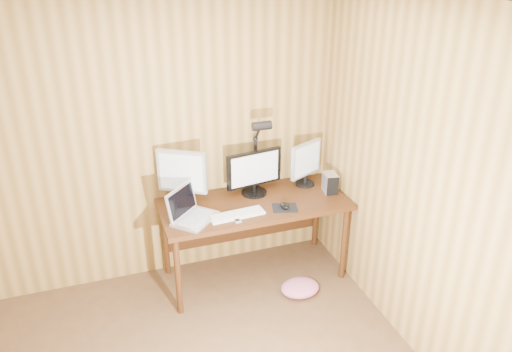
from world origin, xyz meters
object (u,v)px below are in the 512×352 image
monitor_center (254,172)px  speaker (300,175)px  desk_lamp (259,144)px  monitor_left (182,175)px  desk (251,211)px  mouse (285,206)px  monitor_right (306,163)px  keyboard (237,215)px  hard_drive (330,183)px  laptop (190,212)px  phone (237,220)px

monitor_center → speaker: bearing=5.4°
monitor_center → desk_lamp: 0.25m
monitor_center → monitor_left: bearing=168.2°
desk → mouse: bearing=-50.3°
monitor_right → keyboard: bearing=178.8°
monitor_center → desk_lamp: desk_lamp is taller
monitor_center → keyboard: bearing=-137.3°
hard_drive → speaker: hard_drive is taller
desk → mouse: mouse is taller
laptop → speaker: laptop is taller
monitor_left → hard_drive: monitor_left is taller
laptop → keyboard: 0.38m
mouse → phone: bearing=-148.4°
monitor_left → phone: (0.34, -0.44, -0.25)m
monitor_right → hard_drive: size_ratio=2.36×
monitor_center → desk: bearing=-131.8°
monitor_left → phone: monitor_left is taller
speaker → monitor_left: bearing=-175.1°
desk_lamp → mouse: bearing=-76.8°
desk → monitor_center: bearing=57.1°
keyboard → mouse: bearing=-4.9°
desk → laptop: (-0.58, -0.17, 0.19)m
phone → desk_lamp: size_ratio=0.14×
monitor_left → desk_lamp: (0.69, 0.03, 0.18)m
monitor_center → laptop: (-0.63, -0.25, -0.14)m
monitor_left → speaker: 1.14m
keyboard → desk_lamp: size_ratio=0.66×
monitor_center → laptop: bearing=-167.2°
laptop → phone: (0.35, -0.15, -0.06)m
monitor_right → mouse: monitor_right is taller
laptop → phone: laptop is taller
desk → monitor_left: monitor_left is taller
monitor_center → keyboard: 0.47m
desk → mouse: size_ratio=14.50×
monitor_left → speaker: (1.12, 0.10, -0.20)m
monitor_center → laptop: monitor_center is taller
mouse → monitor_center: bearing=137.6°
mouse → hard_drive: bearing=39.8°
monitor_center → monitor_right: 0.50m
desk → phone: (-0.23, -0.32, 0.13)m
monitor_right → phone: 0.92m
laptop → monitor_left: bearing=43.4°
keyboard → monitor_center: bearing=47.3°
desk → monitor_center: 0.34m
monitor_center → mouse: monitor_center is taller
monitor_right → speaker: 0.20m
keyboard → laptop: bearing=163.5°
monitor_center → desk_lamp: (0.06, 0.06, 0.23)m
hard_drive → speaker: (-0.15, 0.31, -0.03)m
hard_drive → speaker: bearing=125.1°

